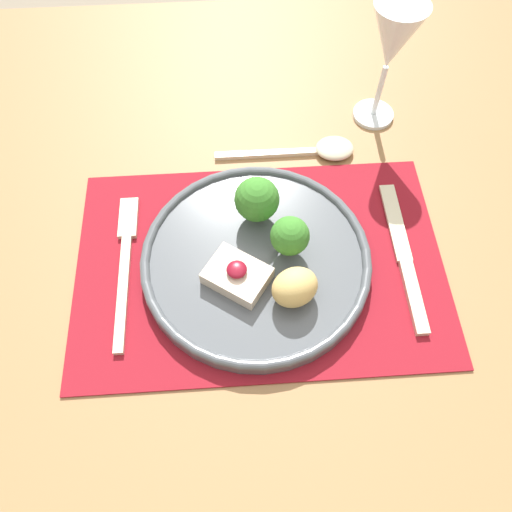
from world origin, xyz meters
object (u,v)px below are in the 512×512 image
fork (126,258)px  knife (406,264)px  spoon (320,149)px  wine_glass_near (393,42)px  dinner_plate (258,256)px

fork → knife: knife is taller
spoon → wine_glass_near: (0.09, 0.07, 0.12)m
dinner_plate → fork: size_ratio=1.31×
wine_glass_near → fork: bearing=-147.2°
dinner_plate → spoon: (0.10, 0.18, -0.01)m
wine_glass_near → spoon: bearing=-142.7°
fork → spoon: bearing=30.5°
knife → dinner_plate: bearing=173.0°
dinner_plate → wine_glass_near: size_ratio=1.57×
dinner_plate → knife: dinner_plate is taller
knife → spoon: spoon is taller
knife → spoon: (-0.08, 0.19, 0.00)m
fork → spoon: spoon is taller
fork → wine_glass_near: bearing=32.1°
fork → wine_glass_near: 0.44m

